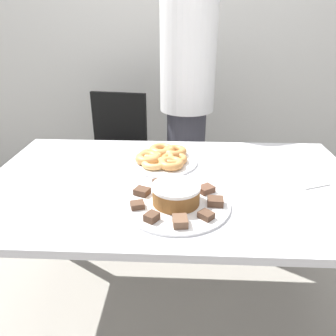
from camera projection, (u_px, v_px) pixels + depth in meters
The scene contains 26 objects.
ground_plane at pixel (172, 307), 1.68m from camera, with size 12.00×12.00×0.00m, color gray.
wall_back at pixel (180, 25), 2.56m from camera, with size 8.00×0.05×2.60m.
table at pixel (173, 197), 1.41m from camera, with size 1.58×0.95×0.73m.
person_standing at pixel (187, 100), 2.10m from camera, with size 0.34×0.34×1.64m.
office_chair_left at pixel (115, 163), 2.32m from camera, with size 0.50×0.50×0.88m.
plate_cake at pixel (176, 204), 1.19m from camera, with size 0.39×0.39×0.01m.
plate_donuts at pixel (162, 162), 1.54m from camera, with size 0.33×0.33×0.01m.
frosted_cake at pixel (176, 194), 1.18m from camera, with size 0.17×0.17×0.07m.
lamington_0 at pixel (185, 182), 1.31m from camera, with size 0.05×0.05×0.03m.
lamington_1 at pixel (161, 183), 1.30m from camera, with size 0.07×0.08×0.02m.
lamington_2 at pixel (142, 191), 1.24m from camera, with size 0.07×0.06×0.02m.
lamington_3 at pixel (137, 205), 1.15m from camera, with size 0.06×0.05×0.02m.
lamington_4 at pixel (152, 217), 1.08m from camera, with size 0.06×0.06×0.03m.
lamington_5 at pixel (180, 221), 1.06m from camera, with size 0.05×0.06×0.03m.
lamington_6 at pixel (206, 215), 1.09m from camera, with size 0.06×0.06×0.02m.
lamington_7 at pixel (215, 201), 1.17m from camera, with size 0.06×0.05×0.03m.
lamington_8 at pixel (206, 189), 1.26m from camera, with size 0.07×0.07×0.02m.
donut_0 at pixel (162, 158), 1.53m from camera, with size 0.12×0.12×0.03m.
donut_1 at pixel (148, 158), 1.51m from camera, with size 0.12×0.12×0.04m.
donut_2 at pixel (154, 163), 1.47m from camera, with size 0.12×0.12×0.03m.
donut_3 at pixel (171, 163), 1.46m from camera, with size 0.12×0.12×0.04m.
donut_4 at pixel (175, 159), 1.52m from camera, with size 0.12×0.12×0.03m.
donut_5 at pixel (176, 151), 1.59m from camera, with size 0.12×0.12×0.04m.
donut_6 at pixel (162, 150), 1.61m from camera, with size 0.13×0.13×0.04m.
donut_7 at pixel (150, 155), 1.56m from camera, with size 0.11×0.11×0.03m.
napkin at pixel (309, 181), 1.36m from camera, with size 0.16×0.14×0.01m.
Camera 1 is at (0.04, -1.23, 1.35)m, focal length 35.00 mm.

